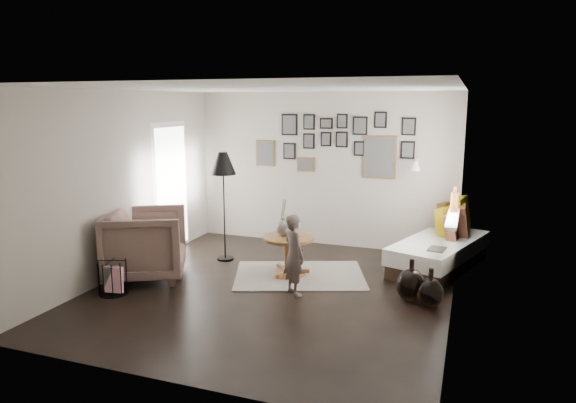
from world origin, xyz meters
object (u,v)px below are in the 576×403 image
(vase, at_px, (283,225))
(demijohn_small, at_px, (430,293))
(pedestal_table, at_px, (288,257))
(demijohn_large, at_px, (411,285))
(daybed, at_px, (440,247))
(armchair, at_px, (146,244))
(child, at_px, (294,255))
(magazine_basket, at_px, (113,277))
(floor_lamp, at_px, (223,167))

(vase, height_order, demijohn_small, vase)
(pedestal_table, xyz_separation_m, demijohn_large, (1.75, -0.40, -0.06))
(vase, bearing_deg, daybed, 28.04)
(demijohn_small, bearing_deg, armchair, -176.42)
(armchair, distance_m, child, 2.16)
(vase, relative_size, demijohn_small, 1.06)
(magazine_basket, bearing_deg, daybed, 33.51)
(pedestal_table, relative_size, child, 0.69)
(demijohn_small, xyz_separation_m, child, (-1.68, -0.14, 0.34))
(pedestal_table, bearing_deg, vase, 165.96)
(armchair, xyz_separation_m, magazine_basket, (-0.04, -0.68, -0.27))
(magazine_basket, xyz_separation_m, child, (2.19, 0.78, 0.31))
(vase, xyz_separation_m, demijohn_large, (1.83, -0.42, -0.52))
(demijohn_large, relative_size, child, 0.51)
(pedestal_table, distance_m, child, 0.78)
(pedestal_table, relative_size, floor_lamp, 0.43)
(pedestal_table, xyz_separation_m, magazine_basket, (-1.88, -1.44, -0.04))
(pedestal_table, distance_m, daybed, 2.29)
(floor_lamp, xyz_separation_m, demijohn_small, (3.18, -0.89, -1.27))
(daybed, bearing_deg, floor_lamp, -147.69)
(magazine_basket, distance_m, child, 2.35)
(demijohn_large, height_order, demijohn_small, demijohn_large)
(armchair, distance_m, floor_lamp, 1.62)
(floor_lamp, relative_size, magazine_basket, 3.75)
(armchair, bearing_deg, demijohn_small, -113.44)
(armchair, relative_size, magazine_basket, 2.38)
(pedestal_table, distance_m, demijohn_large, 1.80)
(daybed, xyz_separation_m, demijohn_large, (-0.24, -1.53, -0.10))
(demijohn_small, bearing_deg, child, -175.19)
(magazine_basket, bearing_deg, child, 19.50)
(armchair, xyz_separation_m, demijohn_large, (3.59, 0.36, -0.28))
(vase, relative_size, armchair, 0.49)
(vase, distance_m, floor_lamp, 1.36)
(floor_lamp, xyz_separation_m, demijohn_large, (2.94, -0.77, -1.25))
(magazine_basket, bearing_deg, demijohn_large, 15.95)
(demijohn_small, bearing_deg, magazine_basket, -166.66)
(floor_lamp, height_order, child, floor_lamp)
(pedestal_table, bearing_deg, demijohn_large, -12.89)
(floor_lamp, relative_size, demijohn_small, 3.44)
(vase, bearing_deg, pedestal_table, -14.04)
(magazine_basket, height_order, demijohn_small, demijohn_small)
(vase, xyz_separation_m, demijohn_small, (2.08, -0.54, -0.55))
(daybed, bearing_deg, armchair, -134.92)
(demijohn_small, distance_m, child, 1.72)
(vase, height_order, demijohn_large, vase)
(daybed, relative_size, demijohn_large, 3.93)
(floor_lamp, distance_m, child, 2.04)
(demijohn_small, bearing_deg, vase, 165.38)
(armchair, bearing_deg, daybed, -90.81)
(daybed, relative_size, magazine_basket, 4.70)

